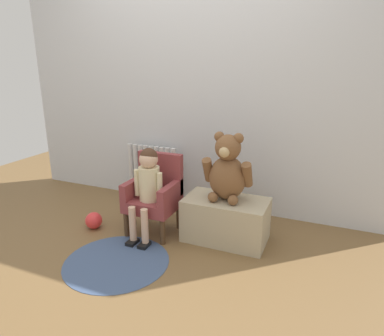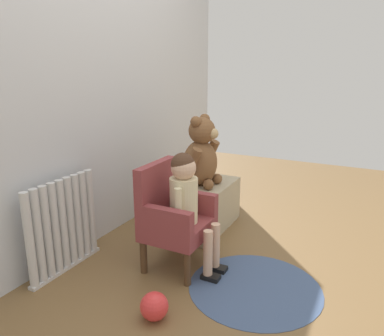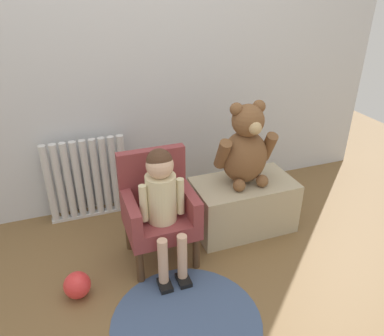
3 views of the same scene
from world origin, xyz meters
TOP-DOWN VIEW (x-y plane):
  - ground_plane at (0.00, 0.00)m, footprint 6.00×6.00m
  - back_wall at (0.00, 1.10)m, footprint 3.80×0.05m
  - radiator at (-0.42, 0.97)m, footprint 0.56×0.05m
  - child_armchair at (-0.07, 0.40)m, footprint 0.40×0.37m
  - child_figure at (-0.07, 0.30)m, footprint 0.25×0.35m
  - low_bench at (0.54, 0.48)m, footprint 0.66×0.38m
  - large_teddy_bear at (0.53, 0.49)m, footprint 0.39×0.27m
  - floor_rug at (-0.09, -0.15)m, footprint 0.76×0.76m
  - toy_ball at (-0.58, 0.22)m, footprint 0.15×0.15m

SIDE VIEW (x-z plane):
  - ground_plane at x=0.00m, z-range 0.00..0.00m
  - floor_rug at x=-0.09m, z-range 0.00..0.01m
  - toy_ball at x=-0.58m, z-range 0.00..0.15m
  - low_bench at x=0.54m, z-range 0.00..0.35m
  - radiator at x=-0.42m, z-range 0.00..0.58m
  - child_armchair at x=-0.07m, z-range 0.01..0.67m
  - child_figure at x=-0.07m, z-range 0.12..0.86m
  - large_teddy_bear at x=0.53m, z-range 0.32..0.85m
  - back_wall at x=0.00m, z-range 0.00..2.40m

